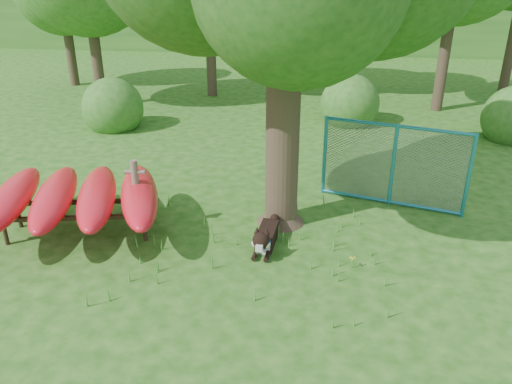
# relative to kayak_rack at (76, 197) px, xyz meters

# --- Properties ---
(ground) EXTENTS (80.00, 80.00, 0.00)m
(ground) POSITION_rel_kayak_rack_xyz_m (2.99, -1.14, -0.73)
(ground) COLOR #1C4B0F
(ground) RESTS_ON ground
(wooden_post) EXTENTS (0.38, 0.14, 1.38)m
(wooden_post) POSITION_rel_kayak_rack_xyz_m (1.03, 0.24, -0.00)
(wooden_post) COLOR brown
(wooden_post) RESTS_ON ground
(kayak_rack) EXTENTS (3.65, 3.26, 0.96)m
(kayak_rack) POSITION_rel_kayak_rack_xyz_m (0.00, 0.00, 0.00)
(kayak_rack) COLOR black
(kayak_rack) RESTS_ON ground
(husky_dog) EXTENTS (0.37, 1.28, 0.57)m
(husky_dog) POSITION_rel_kayak_rack_xyz_m (3.37, -0.04, -0.53)
(husky_dog) COLOR black
(husky_dog) RESTS_ON ground
(fence_section) EXTENTS (2.79, 0.86, 2.81)m
(fence_section) POSITION_rel_kayak_rack_xyz_m (5.65, 2.06, 0.11)
(fence_section) COLOR teal
(fence_section) RESTS_ON ground
(wildflower_clump) EXTENTS (0.10, 0.10, 0.21)m
(wildflower_clump) POSITION_rel_kayak_rack_xyz_m (4.82, -0.48, -0.56)
(wildflower_clump) COLOR #458B2D
(wildflower_clump) RESTS_ON ground
(shrub_left) EXTENTS (1.80, 1.80, 1.80)m
(shrub_left) POSITION_rel_kayak_rack_xyz_m (-2.01, 6.36, -0.73)
(shrub_left) COLOR #2A601F
(shrub_left) RESTS_ON ground
(shrub_right) EXTENTS (1.80, 1.80, 1.80)m
(shrub_right) POSITION_rel_kayak_rack_xyz_m (9.49, 6.86, -0.73)
(shrub_right) COLOR #2A601F
(shrub_right) RESTS_ON ground
(shrub_mid) EXTENTS (1.80, 1.80, 1.80)m
(shrub_mid) POSITION_rel_kayak_rack_xyz_m (4.99, 7.86, -0.73)
(shrub_mid) COLOR #2A601F
(shrub_mid) RESTS_ON ground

